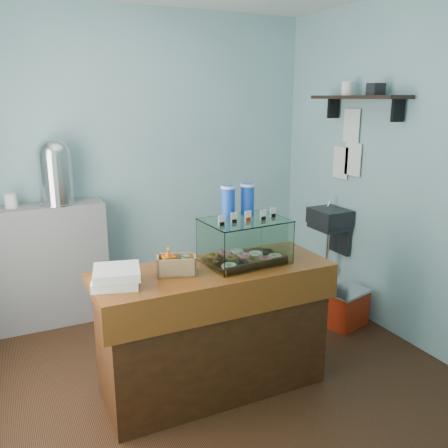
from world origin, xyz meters
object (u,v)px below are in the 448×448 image
counter (214,329)px  coffee_urn (55,169)px  red_cooler (346,307)px  display_case (243,237)px

counter → coffee_urn: coffee_urn is taller
counter → red_cooler: bearing=13.9°
coffee_urn → red_cooler: 2.83m
display_case → coffee_urn: size_ratio=1.00×
coffee_urn → counter: bearing=-63.6°
red_cooler → coffee_urn: bearing=137.2°
counter → display_case: (0.25, 0.05, 0.61)m
counter → red_cooler: (1.47, 0.36, -0.29)m
display_case → red_cooler: (1.22, 0.31, -0.90)m
counter → display_case: bearing=12.1°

